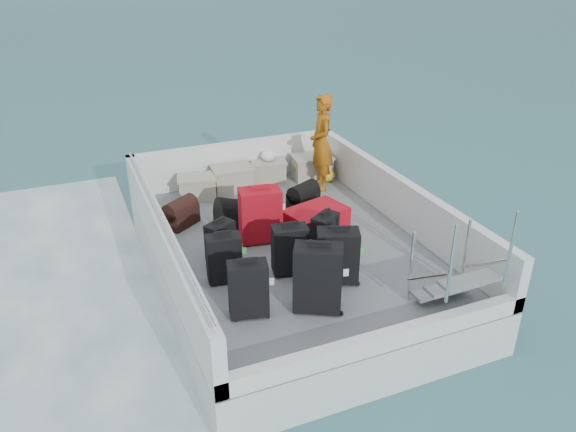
% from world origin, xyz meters
% --- Properties ---
extents(ground, '(160.00, 160.00, 0.00)m').
position_xyz_m(ground, '(0.00, 0.00, 0.00)').
color(ground, '#174550').
rests_on(ground, ground).
extents(ferry_hull, '(3.60, 5.00, 0.60)m').
position_xyz_m(ferry_hull, '(0.00, 0.00, 0.30)').
color(ferry_hull, silver).
rests_on(ferry_hull, ground).
extents(deck, '(3.30, 4.70, 0.02)m').
position_xyz_m(deck, '(0.00, 0.00, 0.61)').
color(deck, slate).
rests_on(deck, ferry_hull).
extents(deck_fittings, '(3.60, 5.00, 0.90)m').
position_xyz_m(deck_fittings, '(0.35, -0.32, 0.99)').
color(deck_fittings, silver).
rests_on(deck_fittings, deck).
extents(suitcase_0, '(0.48, 0.34, 0.67)m').
position_xyz_m(suitcase_0, '(-1.07, -1.36, 0.96)').
color(suitcase_0, black).
rests_on(suitcase_0, deck).
extents(suitcase_1, '(0.44, 0.29, 0.62)m').
position_xyz_m(suitcase_1, '(-1.12, -0.57, 0.93)').
color(suitcase_1, black).
rests_on(suitcase_1, deck).
extents(suitcase_2, '(0.43, 0.37, 0.54)m').
position_xyz_m(suitcase_2, '(-1.01, -0.07, 0.89)').
color(suitcase_2, black).
rests_on(suitcase_2, deck).
extents(suitcase_3, '(0.62, 0.53, 0.81)m').
position_xyz_m(suitcase_3, '(-0.32, -1.55, 1.02)').
color(suitcase_3, black).
rests_on(suitcase_3, deck).
extents(suitcase_4, '(0.48, 0.34, 0.64)m').
position_xyz_m(suitcase_4, '(-0.30, -0.71, 0.94)').
color(suitcase_4, black).
rests_on(suitcase_4, deck).
extents(suitcase_5, '(0.61, 0.42, 0.77)m').
position_xyz_m(suitcase_5, '(-0.35, 0.23, 1.00)').
color(suitcase_5, '#B30D1B').
rests_on(suitcase_5, deck).
extents(suitcase_6, '(0.58, 0.46, 0.69)m').
position_xyz_m(suitcase_6, '(0.15, -1.11, 0.97)').
color(suitcase_6, black).
rests_on(suitcase_6, deck).
extents(suitcase_7, '(0.44, 0.39, 0.54)m').
position_xyz_m(suitcase_7, '(0.33, -0.40, 0.89)').
color(suitcase_7, black).
rests_on(suitcase_7, deck).
extents(suitcase_8, '(0.97, 0.76, 0.34)m').
position_xyz_m(suitcase_8, '(0.48, 0.21, 0.79)').
color(suitcase_8, '#B30D1B').
rests_on(suitcase_8, deck).
extents(duffel_0, '(0.58, 0.53, 0.32)m').
position_xyz_m(duffel_0, '(-1.26, 1.12, 0.78)').
color(duffel_0, black).
rests_on(duffel_0, deck).
extents(duffel_1, '(0.59, 0.55, 0.32)m').
position_xyz_m(duffel_1, '(-0.56, 0.81, 0.78)').
color(duffel_1, black).
rests_on(duffel_1, deck).
extents(duffel_2, '(0.57, 0.48, 0.32)m').
position_xyz_m(duffel_2, '(0.63, 0.95, 0.78)').
color(duffel_2, black).
rests_on(duffel_2, deck).
extents(crate_0, '(0.65, 0.51, 0.35)m').
position_xyz_m(crate_0, '(-0.80, 1.96, 0.79)').
color(crate_0, '#AEA997').
rests_on(crate_0, deck).
extents(crate_1, '(0.65, 0.47, 0.38)m').
position_xyz_m(crate_1, '(-0.17, 2.06, 0.81)').
color(crate_1, '#AEA997').
rests_on(crate_1, deck).
extents(crate_2, '(0.63, 0.50, 0.34)m').
position_xyz_m(crate_2, '(0.52, 2.20, 0.79)').
color(crate_2, '#AEA997').
rests_on(crate_2, deck).
extents(crate_3, '(0.69, 0.51, 0.39)m').
position_xyz_m(crate_3, '(1.27, 2.01, 0.81)').
color(crate_3, '#AEA997').
rests_on(crate_3, deck).
extents(yellow_bag, '(0.28, 0.26, 0.22)m').
position_xyz_m(yellow_bag, '(1.45, 1.79, 0.73)').
color(yellow_bag, gold).
rests_on(yellow_bag, deck).
extents(white_bag, '(0.24, 0.24, 0.18)m').
position_xyz_m(white_bag, '(0.52, 2.20, 1.05)').
color(white_bag, white).
rests_on(white_bag, crate_2).
extents(passenger, '(0.48, 0.65, 1.60)m').
position_xyz_m(passenger, '(1.22, 1.57, 1.42)').
color(passenger, orange).
rests_on(passenger, deck).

